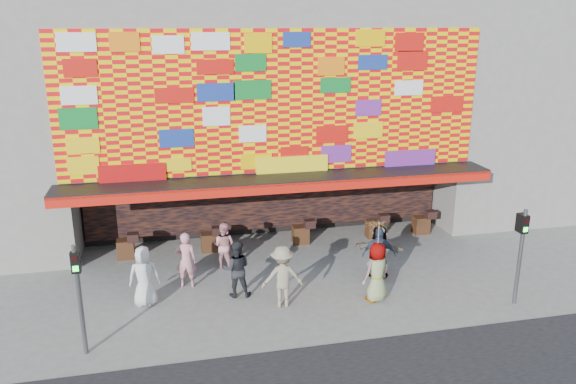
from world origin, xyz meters
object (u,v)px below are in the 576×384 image
object	(u,v)px
ped_i	(224,245)
ped_c	(236,269)
signal_left	(79,288)
ped_f	(379,251)
parasol	(379,235)
ped_a	(144,276)
ped_b	(186,260)
signal_right	(521,246)
ped_h	(379,252)
ped_e	(379,255)
ped_g	(377,272)
ped_d	(282,277)

from	to	relation	value
ped_i	ped_c	bearing A→B (deg)	123.80
signal_left	ped_f	world-z (taller)	signal_left
parasol	ped_a	bearing A→B (deg)	169.74
ped_b	signal_right	bearing A→B (deg)	173.40
ped_h	signal_right	bearing A→B (deg)	129.73
signal_left	ped_e	size ratio (longest dim) A/B	1.62
ped_g	parasol	bearing A→B (deg)	-111.33
signal_right	ped_h	bearing A→B (deg)	141.80
signal_right	ped_d	world-z (taller)	signal_right
ped_b	ped_e	xyz separation A→B (m)	(6.17, -0.96, 0.00)
ped_a	ped_d	distance (m)	4.13
ped_e	ped_g	world-z (taller)	ped_g
signal_left	ped_i	xyz separation A→B (m)	(4.09, 4.52, -1.04)
ped_a	ped_g	size ratio (longest dim) A/B	1.00
ped_e	parasol	size ratio (longest dim) A/B	1.02
ped_d	signal_left	bearing A→B (deg)	16.36
ped_b	parasol	bearing A→B (deg)	170.86
ped_e	parasol	distance (m)	1.82
ped_c	ped_d	xyz separation A→B (m)	(1.25, -0.94, 0.05)
signal_right	ped_e	distance (m)	4.31
ped_a	ped_b	bearing A→B (deg)	-144.52
ped_b	ped_a	bearing A→B (deg)	49.54
ped_b	ped_h	bearing A→B (deg)	-173.63
ped_h	signal_left	bearing A→B (deg)	4.36
ped_c	ped_g	xyz separation A→B (m)	(4.12, -1.22, 0.03)
signal_left	ped_i	size ratio (longest dim) A/B	1.82
ped_g	ped_i	bearing A→B (deg)	-59.99
ped_a	ped_i	size ratio (longest dim) A/B	1.13
ped_d	ped_f	size ratio (longest dim) A/B	1.05
ped_c	ped_h	distance (m)	4.79
ped_f	signal_left	bearing A→B (deg)	43.01
signal_left	parasol	xyz separation A→B (m)	(8.35, 1.11, 0.27)
ped_i	ped_f	bearing A→B (deg)	-170.36
ped_b	parasol	distance (m)	6.15
ped_c	ped_g	bearing A→B (deg)	171.57
signal_left	ped_c	distance (m)	4.93
ped_c	ped_f	bearing A→B (deg)	-167.59
ped_c	ped_e	distance (m)	4.68
ped_f	ped_e	bearing A→B (deg)	95.64
ped_h	ped_i	xyz separation A→B (m)	(-4.93, 1.86, -0.06)
ped_b	ped_i	xyz separation A→B (m)	(1.34, 1.20, -0.10)
ped_c	ped_e	xyz separation A→B (m)	(4.68, 0.03, 0.02)
ped_b	ped_e	distance (m)	6.24
signal_left	parasol	world-z (taller)	signal_left
ped_b	ped_d	bearing A→B (deg)	157.20
ped_c	parasol	xyz separation A→B (m)	(4.12, -1.22, 1.22)
ped_b	ped_c	size ratio (longest dim) A/B	1.02
ped_e	ped_c	bearing A→B (deg)	14.67
parasol	ped_g	bearing A→B (deg)	-90.00
ped_a	ped_f	distance (m)	7.58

